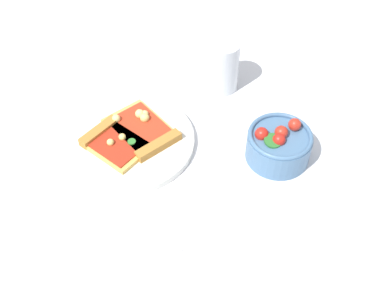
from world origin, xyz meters
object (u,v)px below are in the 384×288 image
object	(u,v)px
salad_bowl	(279,144)
paper_napkin	(130,261)
pizza_slice_near	(143,130)
plate	(128,141)
soda_glass	(222,66)
pizza_slice_far	(113,142)

from	to	relation	value
salad_bowl	paper_napkin	bearing A→B (deg)	-34.87
pizza_slice_near	salad_bowl	bearing A→B (deg)	93.71
plate	pizza_slice_near	size ratio (longest dim) A/B	1.54
soda_glass	pizza_slice_near	bearing A→B (deg)	-30.82
pizza_slice_near	soda_glass	bearing A→B (deg)	149.18
plate	soda_glass	world-z (taller)	soda_glass
plate	salad_bowl	world-z (taller)	salad_bowl
pizza_slice_near	paper_napkin	size ratio (longest dim) A/B	1.21
salad_bowl	pizza_slice_far	bearing A→B (deg)	-79.05
plate	paper_napkin	distance (m)	0.25
pizza_slice_near	pizza_slice_far	xyz separation A→B (m)	(0.04, -0.05, -0.00)
plate	salad_bowl	distance (m)	0.29
plate	soda_glass	xyz separation A→B (m)	(-0.21, 0.14, 0.05)
soda_glass	plate	bearing A→B (deg)	-33.12
soda_glass	paper_napkin	size ratio (longest dim) A/B	0.81
plate	soda_glass	distance (m)	0.26
pizza_slice_near	paper_napkin	world-z (taller)	pizza_slice_near
pizza_slice_near	salad_bowl	distance (m)	0.26
plate	pizza_slice_near	world-z (taller)	pizza_slice_near
salad_bowl	soda_glass	distance (m)	0.23
pizza_slice_far	soda_glass	xyz separation A→B (m)	(-0.23, 0.16, 0.03)
pizza_slice_far	salad_bowl	world-z (taller)	salad_bowl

